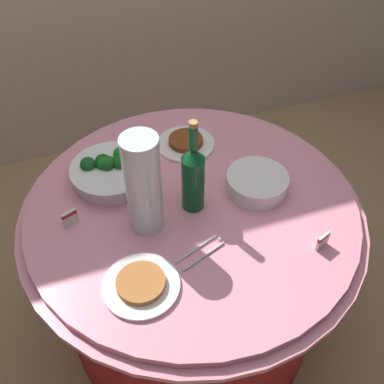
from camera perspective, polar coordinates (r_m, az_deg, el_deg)
name	(u,v)px	position (r m, az deg, el deg)	size (l,w,h in m)	color
ground_plane	(192,316)	(2.08, 0.00, -15.63)	(6.00, 6.00, 0.00)	tan
buffet_table	(192,267)	(1.76, 0.00, -9.61)	(1.16, 1.16, 0.74)	maroon
broccoli_bowl	(111,171)	(1.56, -10.40, 2.66)	(0.28, 0.28, 0.10)	white
plate_stack	(257,183)	(1.52, 8.34, 1.18)	(0.21, 0.21, 0.06)	white
wine_bottle	(194,176)	(1.38, 0.22, 2.04)	(0.07, 0.07, 0.34)	#0F4C24
decorative_fruit_vase	(144,189)	(1.31, -6.20, 0.36)	(0.11, 0.11, 0.34)	silver
serving_tongs	(202,251)	(1.34, 1.29, -7.61)	(0.17, 0.10, 0.01)	silver
food_plate_stir_fry	(186,143)	(1.70, -0.81, 6.35)	(0.22, 0.22, 0.03)	white
food_plate_peanuts	(141,284)	(1.27, -6.56, -11.71)	(0.22, 0.22, 0.03)	white
label_placard_front	(323,240)	(1.39, 16.45, -5.98)	(0.05, 0.03, 0.05)	white
label_placard_mid	(70,217)	(1.45, -15.40, -3.17)	(0.05, 0.03, 0.05)	white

